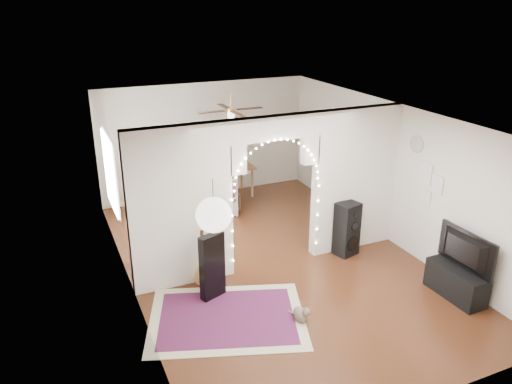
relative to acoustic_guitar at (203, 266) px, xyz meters
name	(u,v)px	position (x,y,z in m)	size (l,w,h in m)	color
floor	(273,262)	(1.40, 0.25, -0.38)	(7.50, 7.50, 0.00)	black
ceiling	(275,116)	(1.40, 0.25, 2.32)	(5.00, 7.50, 0.02)	white
wall_back	(205,140)	(1.40, 4.00, 0.97)	(5.00, 0.02, 2.70)	silver
wall_front	(424,309)	(1.40, -3.50, 0.97)	(5.00, 0.02, 2.70)	silver
wall_left	(127,217)	(-1.10, 0.25, 0.97)	(0.02, 7.50, 2.70)	silver
wall_right	(392,174)	(3.90, 0.25, 0.97)	(0.02, 7.50, 2.70)	silver
divider_wall	(274,189)	(1.40, 0.25, 1.05)	(5.00, 0.20, 2.70)	silver
fairy_lights	(277,184)	(1.40, 0.12, 1.17)	(1.64, 0.04, 1.60)	#FFEABF
window	(110,172)	(-1.07, 2.05, 1.12)	(0.04, 1.20, 1.40)	white
wall_clock	(417,144)	(3.88, -0.35, 1.72)	(0.31, 0.31, 0.03)	white
picture_frames	(428,183)	(3.88, -0.75, 1.12)	(0.02, 0.50, 0.70)	white
paper_lantern	(214,215)	(-0.50, -2.15, 1.87)	(0.40, 0.40, 0.40)	white
ceiling_fan	(231,110)	(1.40, 2.25, 2.02)	(1.10, 1.10, 0.30)	#C28540
area_rug	(227,318)	(0.03, -1.01, -0.37)	(2.30, 1.73, 0.02)	maroon
guitar_case	(212,266)	(0.03, -0.38, 0.18)	(0.42, 0.14, 1.10)	black
acoustic_guitar	(203,266)	(0.00, 0.00, 0.00)	(0.37, 0.24, 0.86)	tan
tabby_cat	(301,314)	(1.01, -1.51, -0.26)	(0.26, 0.45, 0.29)	brown
floor_speaker	(347,229)	(2.78, 0.00, 0.13)	(0.47, 0.43, 1.02)	black
media_console	(456,282)	(3.60, -1.92, -0.13)	(0.40, 1.00, 0.50)	black
tv	(461,251)	(3.60, -1.92, 0.43)	(1.07, 0.14, 0.62)	black
bookcase	(197,182)	(0.71, 2.57, 0.49)	(1.69, 0.43, 1.73)	beige
dining_table	(227,169)	(1.79, 3.64, 0.30)	(1.22, 0.84, 0.76)	brown
flower_vase	(227,162)	(1.79, 3.64, 0.47)	(0.18, 0.18, 0.19)	white
dining_chair_left	(173,201)	(0.33, 3.21, -0.11)	(0.57, 0.59, 0.54)	#4E3D27
dining_chair_right	(228,201)	(1.50, 2.80, -0.16)	(0.47, 0.49, 0.44)	#4E3D27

